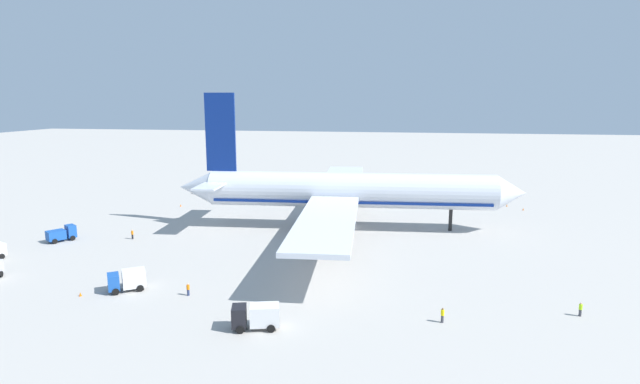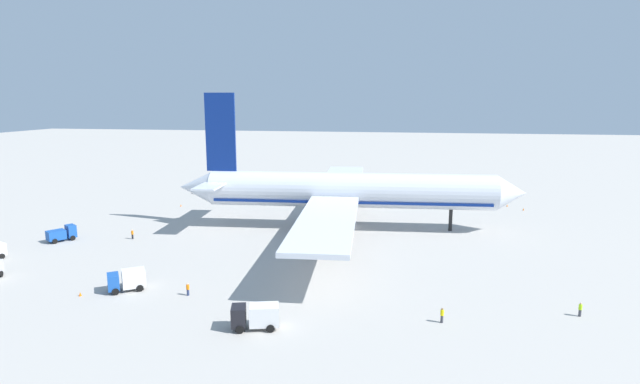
{
  "view_description": "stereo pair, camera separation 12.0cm",
  "coord_description": "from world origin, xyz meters",
  "px_view_note": "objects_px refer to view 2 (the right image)",
  "views": [
    {
      "loc": [
        11.08,
        -96.85,
        25.23
      ],
      "look_at": [
        -5.53,
        -3.29,
        7.72
      ],
      "focal_mm": 28.23,
      "sensor_mm": 36.0,
      "label": 1
    },
    {
      "loc": [
        11.19,
        -96.83,
        25.23
      ],
      "look_at": [
        -5.53,
        -3.29,
        7.72
      ],
      "focal_mm": 28.23,
      "sensor_mm": 36.0,
      "label": 2
    }
  ],
  "objects_px": {
    "airliner": "(344,191)",
    "traffic_cone_0": "(80,294)",
    "traffic_cone_2": "(523,209)",
    "traffic_cone_3": "(507,205)",
    "service_truck_2": "(62,234)",
    "service_truck_1": "(256,315)",
    "ground_worker_1": "(442,315)",
    "ground_worker_0": "(580,309)",
    "ground_worker_3": "(132,234)",
    "traffic_cone_1": "(181,205)",
    "baggage_cart_0": "(198,191)",
    "ground_worker_2": "(188,289)",
    "service_truck_5": "(128,279)"
  },
  "relations": [
    {
      "from": "service_truck_5",
      "to": "ground_worker_2",
      "type": "relative_size",
      "value": 3.12
    },
    {
      "from": "ground_worker_1",
      "to": "service_truck_2",
      "type": "bearing_deg",
      "value": 160.91
    },
    {
      "from": "service_truck_1",
      "to": "ground_worker_3",
      "type": "xyz_separation_m",
      "value": [
        -33.33,
        31.31,
        -0.63
      ]
    },
    {
      "from": "service_truck_1",
      "to": "baggage_cart_0",
      "type": "bearing_deg",
      "value": 117.79
    },
    {
      "from": "traffic_cone_3",
      "to": "service_truck_2",
      "type": "bearing_deg",
      "value": -151.93
    },
    {
      "from": "ground_worker_3",
      "to": "traffic_cone_1",
      "type": "xyz_separation_m",
      "value": [
        -3.99,
        28.35,
        -0.63
      ]
    },
    {
      "from": "ground_worker_3",
      "to": "traffic_cone_2",
      "type": "relative_size",
      "value": 3.24
    },
    {
      "from": "service_truck_5",
      "to": "traffic_cone_3",
      "type": "xyz_separation_m",
      "value": [
        60.11,
        65.19,
        -1.23
      ]
    },
    {
      "from": "airliner",
      "to": "ground_worker_1",
      "type": "relative_size",
      "value": 45.1
    },
    {
      "from": "airliner",
      "to": "traffic_cone_0",
      "type": "relative_size",
      "value": 146.12
    },
    {
      "from": "traffic_cone_0",
      "to": "traffic_cone_2",
      "type": "distance_m",
      "value": 93.77
    },
    {
      "from": "baggage_cart_0",
      "to": "ground_worker_1",
      "type": "bearing_deg",
      "value": -49.39
    },
    {
      "from": "ground_worker_0",
      "to": "ground_worker_1",
      "type": "bearing_deg",
      "value": -164.02
    },
    {
      "from": "ground_worker_0",
      "to": "ground_worker_3",
      "type": "bearing_deg",
      "value": 162.95
    },
    {
      "from": "traffic_cone_2",
      "to": "traffic_cone_3",
      "type": "distance_m",
      "value": 4.74
    },
    {
      "from": "ground_worker_0",
      "to": "ground_worker_3",
      "type": "distance_m",
      "value": 73.28
    },
    {
      "from": "ground_worker_3",
      "to": "baggage_cart_0",
      "type": "bearing_deg",
      "value": 98.43
    },
    {
      "from": "airliner",
      "to": "baggage_cart_0",
      "type": "height_order",
      "value": "airliner"
    },
    {
      "from": "service_truck_2",
      "to": "traffic_cone_2",
      "type": "distance_m",
      "value": 97.2
    },
    {
      "from": "ground_worker_1",
      "to": "ground_worker_3",
      "type": "xyz_separation_m",
      "value": [
        -53.89,
        26.11,
        0.0
      ]
    },
    {
      "from": "ground_worker_1",
      "to": "traffic_cone_3",
      "type": "xyz_separation_m",
      "value": [
        19.15,
        68.05,
        -0.63
      ]
    },
    {
      "from": "ground_worker_2",
      "to": "ground_worker_3",
      "type": "distance_m",
      "value": 32.05
    },
    {
      "from": "traffic_cone_0",
      "to": "traffic_cone_1",
      "type": "height_order",
      "value": "same"
    },
    {
      "from": "baggage_cart_0",
      "to": "traffic_cone_2",
      "type": "relative_size",
      "value": 5.21
    },
    {
      "from": "service_truck_1",
      "to": "traffic_cone_1",
      "type": "height_order",
      "value": "service_truck_1"
    },
    {
      "from": "service_truck_2",
      "to": "baggage_cart_0",
      "type": "bearing_deg",
      "value": 83.67
    },
    {
      "from": "airliner",
      "to": "ground_worker_0",
      "type": "relative_size",
      "value": 47.29
    },
    {
      "from": "service_truck_1",
      "to": "ground_worker_1",
      "type": "xyz_separation_m",
      "value": [
        20.56,
        5.2,
        -0.63
      ]
    },
    {
      "from": "service_truck_1",
      "to": "airliner",
      "type": "bearing_deg",
      "value": 85.23
    },
    {
      "from": "baggage_cart_0",
      "to": "ground_worker_1",
      "type": "distance_m",
      "value": 92.9
    },
    {
      "from": "ground_worker_2",
      "to": "traffic_cone_0",
      "type": "bearing_deg",
      "value": -169.01
    },
    {
      "from": "ground_worker_3",
      "to": "traffic_cone_3",
      "type": "height_order",
      "value": "ground_worker_3"
    },
    {
      "from": "airliner",
      "to": "traffic_cone_1",
      "type": "relative_size",
      "value": 146.12
    },
    {
      "from": "ground_worker_1",
      "to": "traffic_cone_1",
      "type": "bearing_deg",
      "value": 136.74
    },
    {
      "from": "service_truck_2",
      "to": "ground_worker_1",
      "type": "height_order",
      "value": "service_truck_2"
    },
    {
      "from": "ground_worker_1",
      "to": "traffic_cone_1",
      "type": "relative_size",
      "value": 3.24
    },
    {
      "from": "service_truck_5",
      "to": "traffic_cone_1",
      "type": "height_order",
      "value": "service_truck_5"
    },
    {
      "from": "ground_worker_0",
      "to": "traffic_cone_0",
      "type": "height_order",
      "value": "ground_worker_0"
    },
    {
      "from": "service_truck_2",
      "to": "ground_worker_2",
      "type": "distance_m",
      "value": 39.2
    },
    {
      "from": "airliner",
      "to": "ground_worker_2",
      "type": "relative_size",
      "value": 47.66
    },
    {
      "from": "ground_worker_0",
      "to": "service_truck_5",
      "type": "bearing_deg",
      "value": -178.23
    },
    {
      "from": "service_truck_1",
      "to": "ground_worker_2",
      "type": "height_order",
      "value": "service_truck_1"
    },
    {
      "from": "service_truck_1",
      "to": "ground_worker_3",
      "type": "distance_m",
      "value": 45.73
    },
    {
      "from": "baggage_cart_0",
      "to": "ground_worker_0",
      "type": "distance_m",
      "value": 101.07
    },
    {
      "from": "airliner",
      "to": "service_truck_2",
      "type": "bearing_deg",
      "value": -159.61
    },
    {
      "from": "airliner",
      "to": "traffic_cone_0",
      "type": "bearing_deg",
      "value": -125.42
    },
    {
      "from": "traffic_cone_2",
      "to": "traffic_cone_3",
      "type": "bearing_deg",
      "value": 128.26
    },
    {
      "from": "airliner",
      "to": "traffic_cone_2",
      "type": "height_order",
      "value": "airliner"
    },
    {
      "from": "airliner",
      "to": "baggage_cart_0",
      "type": "relative_size",
      "value": 28.07
    },
    {
      "from": "traffic_cone_1",
      "to": "service_truck_2",
      "type": "bearing_deg",
      "value": -103.98
    }
  ]
}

